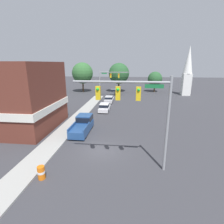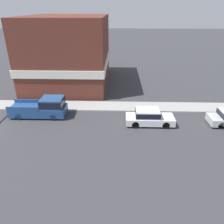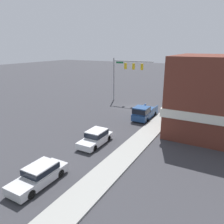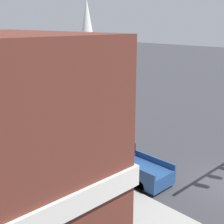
{
  "view_description": "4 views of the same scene",
  "coord_description": "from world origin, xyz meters",
  "px_view_note": "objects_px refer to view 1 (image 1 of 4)",
  "views": [
    {
      "loc": [
        2.76,
        -15.97,
        8.67
      ],
      "look_at": [
        0.17,
        8.35,
        1.8
      ],
      "focal_mm": 28.0,
      "sensor_mm": 36.0,
      "label": 1
    },
    {
      "loc": [
        15.91,
        12.39,
        9.86
      ],
      "look_at": [
        -0.04,
        11.9,
        2.13
      ],
      "focal_mm": 35.0,
      "sensor_mm": 36.0,
      "label": 2
    },
    {
      "loc": [
        -13.53,
        32.61,
        9.77
      ],
      "look_at": [
        -0.6,
        9.33,
        1.74
      ],
      "focal_mm": 35.0,
      "sensor_mm": 36.0,
      "label": 3
    },
    {
      "loc": [
        -16.29,
        -7.4,
        9.23
      ],
      "look_at": [
        -0.57,
        9.02,
        2.7
      ],
      "focal_mm": 50.0,
      "sensor_mm": 36.0,
      "label": 4
    }
  ],
  "objects_px": {
    "car_lead": "(105,107)",
    "construction_barrel": "(41,173)",
    "pickup_truck_parked": "(83,124)",
    "car_second_ahead": "(109,99)",
    "car_distant": "(114,91)"
  },
  "relations": [
    {
      "from": "pickup_truck_parked",
      "to": "construction_barrel",
      "type": "xyz_separation_m",
      "value": [
        -0.59,
        -10.03,
        -0.41
      ]
    },
    {
      "from": "car_lead",
      "to": "pickup_truck_parked",
      "type": "xyz_separation_m",
      "value": [
        -1.36,
        -10.12,
        0.18
      ]
    },
    {
      "from": "car_second_ahead",
      "to": "construction_barrel",
      "type": "distance_m",
      "value": 27.93
    },
    {
      "from": "pickup_truck_parked",
      "to": "car_second_ahead",
      "type": "bearing_deg",
      "value": 85.94
    },
    {
      "from": "car_second_ahead",
      "to": "car_distant",
      "type": "relative_size",
      "value": 1.01
    },
    {
      "from": "car_lead",
      "to": "construction_barrel",
      "type": "distance_m",
      "value": 20.24
    },
    {
      "from": "car_lead",
      "to": "pickup_truck_parked",
      "type": "bearing_deg",
      "value": -97.64
    },
    {
      "from": "car_second_ahead",
      "to": "construction_barrel",
      "type": "bearing_deg",
      "value": -93.81
    },
    {
      "from": "car_lead",
      "to": "pickup_truck_parked",
      "type": "relative_size",
      "value": 0.81
    },
    {
      "from": "car_second_ahead",
      "to": "car_lead",
      "type": "bearing_deg",
      "value": -89.34
    },
    {
      "from": "car_lead",
      "to": "car_second_ahead",
      "type": "height_order",
      "value": "car_lead"
    },
    {
      "from": "car_lead",
      "to": "pickup_truck_parked",
      "type": "height_order",
      "value": "pickup_truck_parked"
    },
    {
      "from": "pickup_truck_parked",
      "to": "car_lead",
      "type": "bearing_deg",
      "value": 82.36
    },
    {
      "from": "car_lead",
      "to": "car_second_ahead",
      "type": "distance_m",
      "value": 7.73
    },
    {
      "from": "car_lead",
      "to": "construction_barrel",
      "type": "height_order",
      "value": "car_lead"
    }
  ]
}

